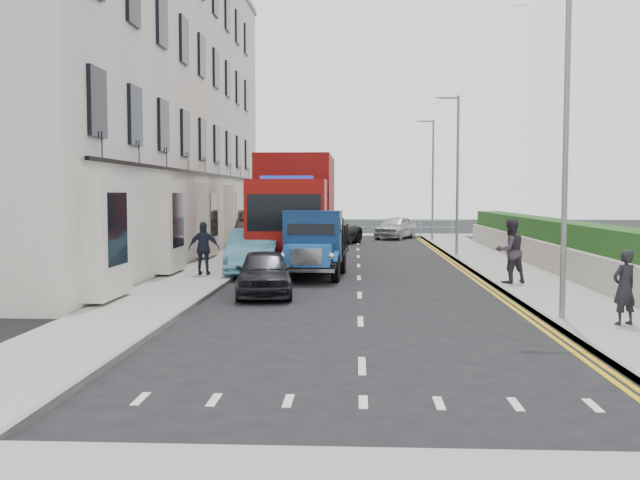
{
  "coord_description": "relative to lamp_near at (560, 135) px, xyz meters",
  "views": [
    {
      "loc": [
        -0.1,
        -17.31,
        2.77
      ],
      "look_at": [
        -1.17,
        3.68,
        1.4
      ],
      "focal_mm": 40.0,
      "sensor_mm": 36.0,
      "label": 1
    }
  ],
  "objects": [
    {
      "name": "seafront_car_left",
      "position": [
        -5.77,
        23.36,
        -3.25
      ],
      "size": [
        4.25,
        5.93,
        1.5
      ],
      "primitive_type": "imported",
      "rotation": [
        0.0,
        0.0,
        2.78
      ],
      "color": "black",
      "rests_on": "ground"
    },
    {
      "name": "lamp_near",
      "position": [
        0.0,
        0.0,
        0.0
      ],
      "size": [
        1.23,
        0.18,
        7.0
      ],
      "color": "slate",
      "rests_on": "ground"
    },
    {
      "name": "pedestrian_east_far",
      "position": [
        0.29,
        5.97,
        -2.92
      ],
      "size": [
        1.13,
        1.01,
        1.91
      ],
      "primitive_type": "imported",
      "rotation": [
        0.0,
        0.0,
        3.51
      ],
      "color": "#2F2A34",
      "rests_on": "pavement_east"
    },
    {
      "name": "seafront_railing",
      "position": [
        -4.18,
        30.2,
        -3.42
      ],
      "size": [
        13.0,
        0.08,
        1.11
      ],
      "color": "#59B2A5",
      "rests_on": "ground"
    },
    {
      "name": "ground",
      "position": [
        -4.18,
        2.0,
        -4.0
      ],
      "size": [
        120.0,
        120.0,
        0.0
      ],
      "primitive_type": "plane",
      "color": "black",
      "rests_on": "ground"
    },
    {
      "name": "red_lorry",
      "position": [
        -6.66,
        12.59,
        -1.72
      ],
      "size": [
        2.83,
        8.17,
        4.27
      ],
      "rotation": [
        0.0,
        0.0,
        -0.0
      ],
      "color": "black",
      "rests_on": "ground"
    },
    {
      "name": "parked_car_front",
      "position": [
        -6.78,
        3.87,
        -3.37
      ],
      "size": [
        1.9,
        3.82,
        1.25
      ],
      "primitive_type": "imported",
      "rotation": [
        0.0,
        0.0,
        0.12
      ],
      "color": "black",
      "rests_on": "ground"
    },
    {
      "name": "pavement_east",
      "position": [
        1.12,
        11.0,
        -3.94
      ],
      "size": [
        2.6,
        38.0,
        0.12
      ],
      "primitive_type": "cube",
      "color": "gray",
      "rests_on": "ground"
    },
    {
      "name": "bedford_lorry",
      "position": [
        -5.66,
        7.67,
        -2.99
      ],
      "size": [
        2.09,
        4.73,
        2.19
      ],
      "rotation": [
        0.0,
        0.0,
        -0.06
      ],
      "color": "black",
      "rests_on": "ground"
    },
    {
      "name": "terrace_west",
      "position": [
        -13.65,
        15.0,
        3.17
      ],
      "size": [
        6.31,
        30.2,
        14.25
      ],
      "color": "silver",
      "rests_on": "ground"
    },
    {
      "name": "pedestrian_east_near",
      "position": [
        1.13,
        -0.76,
        -3.11
      ],
      "size": [
        0.66,
        0.56,
        1.53
      ],
      "primitive_type": "imported",
      "rotation": [
        0.0,
        0.0,
        3.57
      ],
      "color": "black",
      "rests_on": "pavement_east"
    },
    {
      "name": "seafront_car_right",
      "position": [
        -1.85,
        28.57,
        -3.29
      ],
      "size": [
        3.1,
        4.45,
        1.41
      ],
      "primitive_type": "imported",
      "rotation": [
        0.0,
        0.0,
        -0.39
      ],
      "color": "#AEAFB3",
      "rests_on": "ground"
    },
    {
      "name": "lamp_far",
      "position": [
        0.0,
        26.0,
        0.0
      ],
      "size": [
        1.23,
        0.18,
        7.0
      ],
      "color": "slate",
      "rests_on": "ground"
    },
    {
      "name": "pedestrian_west_near",
      "position": [
        -9.23,
        7.59,
        -3.01
      ],
      "size": [
        1.03,
        0.46,
        1.73
      ],
      "primitive_type": "imported",
      "rotation": [
        0.0,
        0.0,
        3.18
      ],
      "color": "#1D2134",
      "rests_on": "pavement_west"
    },
    {
      "name": "parked_car_mid",
      "position": [
        -7.78,
        9.0,
        -3.23
      ],
      "size": [
        1.91,
        4.77,
        1.54
      ],
      "primitive_type": "imported",
      "rotation": [
        0.0,
        0.0,
        0.06
      ],
      "color": "#5296B0",
      "rests_on": "ground"
    },
    {
      "name": "lamp_mid",
      "position": [
        0.0,
        16.0,
        0.0
      ],
      "size": [
        1.23,
        0.18,
        7.0
      ],
      "color": "slate",
      "rests_on": "ground"
    },
    {
      "name": "garden_east",
      "position": [
        3.03,
        11.0,
        -3.1
      ],
      "size": [
        1.45,
        28.0,
        1.75
      ],
      "color": "#B2AD9E",
      "rests_on": "ground"
    },
    {
      "name": "parked_car_rear",
      "position": [
        -7.78,
        19.85,
        -3.26
      ],
      "size": [
        2.31,
        5.2,
        1.48
      ],
      "primitive_type": "imported",
      "rotation": [
        0.0,
        0.0,
        0.05
      ],
      "color": "#B9BABE",
      "rests_on": "ground"
    },
    {
      "name": "pavement_west",
      "position": [
        -9.38,
        11.0,
        -3.94
      ],
      "size": [
        2.4,
        38.0,
        0.12
      ],
      "primitive_type": "cube",
      "color": "gray",
      "rests_on": "ground"
    },
    {
      "name": "promenade",
      "position": [
        -4.18,
        31.0,
        -3.94
      ],
      "size": [
        30.0,
        2.5,
        0.12
      ],
      "primitive_type": "cube",
      "color": "gray",
      "rests_on": "ground"
    },
    {
      "name": "sea_plane",
      "position": [
        -4.18,
        62.0,
        -4.0
      ],
      "size": [
        120.0,
        120.0,
        0.0
      ],
      "primitive_type": "plane",
      "color": "slate",
      "rests_on": "ground"
    },
    {
      "name": "pedestrian_west_far",
      "position": [
        -9.54,
        17.35,
        -2.92
      ],
      "size": [
        1.11,
        0.96,
        1.92
      ],
      "primitive_type": "imported",
      "rotation": [
        0.0,
        0.0,
        0.45
      ],
      "color": "#463C33",
      "rests_on": "pavement_west"
    }
  ]
}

